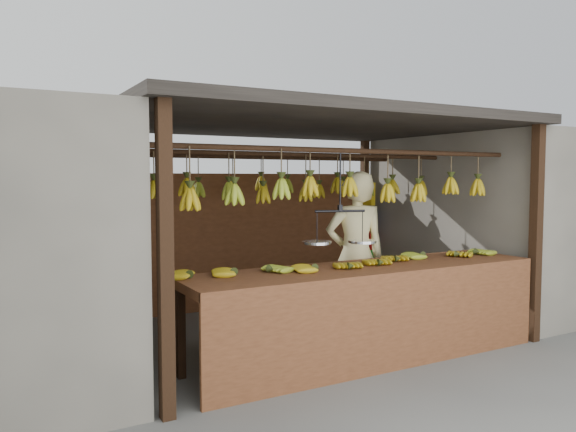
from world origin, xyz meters
TOP-DOWN VIEW (x-y plane):
  - ground at (0.00, 0.00)m, footprint 80.00×80.00m
  - stall at (0.00, 0.33)m, footprint 4.30×3.30m
  - neighbor_right at (3.60, 0.00)m, footprint 3.00×3.00m
  - counter at (0.07, -1.23)m, footprint 3.65×0.83m
  - hanging_bananas at (0.01, 0.00)m, footprint 3.56×2.25m
  - balance_scale at (-0.16, -1.00)m, footprint 0.69×0.40m
  - vendor at (0.36, -0.54)m, footprint 0.75×0.60m
  - bag_bundles at (1.94, 1.35)m, footprint 0.08×0.26m

SIDE VIEW (x-z plane):
  - ground at x=0.00m, z-range 0.00..0.00m
  - counter at x=0.07m, z-range 0.24..1.20m
  - vendor at x=0.36m, z-range 0.00..1.81m
  - bag_bundles at x=1.94m, z-range 0.35..1.66m
  - neighbor_right at x=3.60m, z-range 0.00..2.30m
  - balance_scale at x=-0.16m, z-range 0.74..1.62m
  - hanging_bananas at x=0.01m, z-range 1.42..1.81m
  - stall at x=0.00m, z-range 0.77..3.17m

